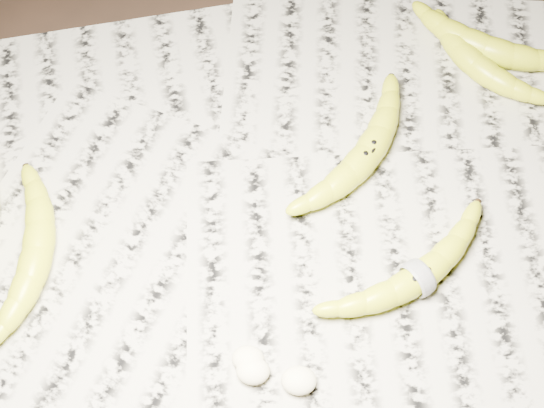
{
  "coord_description": "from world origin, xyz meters",
  "views": [
    {
      "loc": [
        -0.01,
        -0.39,
        0.75
      ],
      "look_at": [
        -0.03,
        -0.01,
        0.05
      ],
      "focal_mm": 50.0,
      "sensor_mm": 36.0,
      "label": 1
    }
  ],
  "objects_px": {
    "banana_left_b": "(36,251)",
    "banana_taped": "(418,277)",
    "banana_center": "(367,153)",
    "banana_upper_a": "(487,47)",
    "banana_upper_b": "(476,63)"
  },
  "relations": [
    {
      "from": "banana_left_b",
      "to": "banana_upper_b",
      "type": "relative_size",
      "value": 1.14
    },
    {
      "from": "banana_center",
      "to": "banana_upper_a",
      "type": "bearing_deg",
      "value": -10.7
    },
    {
      "from": "banana_upper_a",
      "to": "banana_upper_b",
      "type": "relative_size",
      "value": 1.17
    },
    {
      "from": "banana_left_b",
      "to": "banana_upper_b",
      "type": "height_order",
      "value": "banana_left_b"
    },
    {
      "from": "banana_taped",
      "to": "banana_upper_b",
      "type": "distance_m",
      "value": 0.3
    },
    {
      "from": "banana_left_b",
      "to": "banana_center",
      "type": "bearing_deg",
      "value": -69.46
    },
    {
      "from": "banana_upper_b",
      "to": "banana_left_b",
      "type": "bearing_deg",
      "value": -102.72
    },
    {
      "from": "banana_taped",
      "to": "banana_upper_a",
      "type": "bearing_deg",
      "value": 35.53
    },
    {
      "from": "banana_left_b",
      "to": "banana_upper_b",
      "type": "bearing_deg",
      "value": -61.41
    },
    {
      "from": "banana_taped",
      "to": "banana_upper_a",
      "type": "height_order",
      "value": "banana_upper_a"
    },
    {
      "from": "banana_left_b",
      "to": "banana_taped",
      "type": "relative_size",
      "value": 0.92
    },
    {
      "from": "banana_left_b",
      "to": "banana_center",
      "type": "height_order",
      "value": "banana_center"
    },
    {
      "from": "banana_upper_a",
      "to": "banana_upper_b",
      "type": "distance_m",
      "value": 0.03
    },
    {
      "from": "banana_center",
      "to": "banana_upper_b",
      "type": "distance_m",
      "value": 0.19
    },
    {
      "from": "banana_left_b",
      "to": "banana_center",
      "type": "relative_size",
      "value": 0.92
    }
  ]
}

